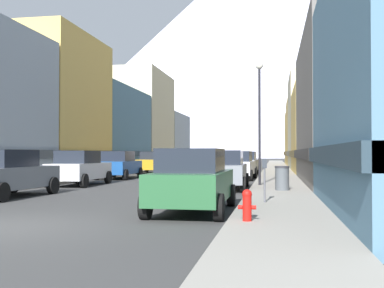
% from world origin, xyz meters
% --- Properties ---
extents(sidewalk_left, '(2.50, 100.00, 0.15)m').
position_xyz_m(sidewalk_left, '(-6.25, 35.00, 0.07)').
color(sidewalk_left, gray).
rests_on(sidewalk_left, ground).
extents(sidewalk_right, '(2.50, 100.00, 0.15)m').
position_xyz_m(sidewalk_right, '(6.25, 35.00, 0.07)').
color(sidewalk_right, gray).
rests_on(sidewalk_right, ground).
extents(storefront_left_2, '(7.20, 9.57, 10.54)m').
position_xyz_m(storefront_left_2, '(-10.95, 22.88, 5.10)').
color(storefront_left_2, '#D8B259').
rests_on(storefront_left_2, ground).
extents(storefront_left_3, '(9.11, 12.39, 8.03)m').
position_xyz_m(storefront_left_3, '(-11.91, 33.94, 3.87)').
color(storefront_left_3, slate).
rests_on(storefront_left_3, ground).
extents(storefront_left_4, '(7.67, 11.75, 11.73)m').
position_xyz_m(storefront_left_4, '(-11.19, 46.26, 5.68)').
color(storefront_left_4, beige).
rests_on(storefront_left_4, ground).
extents(storefront_left_5, '(9.54, 11.43, 7.52)m').
position_xyz_m(storefront_left_5, '(-12.12, 58.17, 3.62)').
color(storefront_left_5, '#99A5B2').
rests_on(storefront_left_5, ground).
extents(storefront_right_2, '(6.74, 9.63, 6.69)m').
position_xyz_m(storefront_right_2, '(10.72, 27.92, 3.22)').
color(storefront_right_2, '#D8B259').
rests_on(storefront_right_2, ground).
extents(storefront_right_3, '(6.34, 9.91, 9.39)m').
position_xyz_m(storefront_right_3, '(10.52, 37.76, 4.53)').
color(storefront_right_3, beige).
rests_on(storefront_right_3, ground).
extents(storefront_right_4, '(8.03, 8.46, 7.93)m').
position_xyz_m(storefront_right_4, '(11.37, 47.27, 3.82)').
color(storefront_right_4, '#D8B259').
rests_on(storefront_right_4, ground).
extents(storefront_right_5, '(6.39, 8.20, 7.15)m').
position_xyz_m(storefront_right_5, '(10.55, 55.99, 3.44)').
color(storefront_right_5, '#D8B259').
rests_on(storefront_right_5, ground).
extents(car_left_0, '(2.24, 4.48, 1.78)m').
position_xyz_m(car_left_0, '(-3.80, 6.34, 0.90)').
color(car_left_0, slate).
rests_on(car_left_0, ground).
extents(car_left_1, '(2.11, 4.42, 1.78)m').
position_xyz_m(car_left_1, '(-3.80, 12.80, 0.90)').
color(car_left_1, silver).
rests_on(car_left_1, ground).
extents(car_left_2, '(2.15, 4.44, 1.78)m').
position_xyz_m(car_left_2, '(-3.80, 18.84, 0.90)').
color(car_left_2, '#19478C').
rests_on(car_left_2, ground).
extents(car_left_3, '(2.24, 4.48, 1.78)m').
position_xyz_m(car_left_3, '(-3.80, 27.16, 0.90)').
color(car_left_3, '#B28419').
rests_on(car_left_3, ground).
extents(car_right_0, '(2.08, 4.41, 1.78)m').
position_xyz_m(car_right_0, '(3.80, 3.35, 0.90)').
color(car_right_0, '#265933').
rests_on(car_right_0, ground).
extents(car_right_1, '(2.14, 4.44, 1.78)m').
position_xyz_m(car_right_1, '(3.80, 11.53, 0.90)').
color(car_right_1, slate).
rests_on(car_right_1, ground).
extents(car_right_2, '(2.19, 4.46, 1.78)m').
position_xyz_m(car_right_2, '(3.80, 19.49, 0.90)').
color(car_right_2, silver).
rests_on(car_right_2, ground).
extents(car_right_3, '(2.18, 4.45, 1.78)m').
position_xyz_m(car_right_3, '(3.80, 26.34, 0.90)').
color(car_right_3, slate).
rests_on(car_right_3, ground).
extents(fire_hydrant_near, '(0.40, 0.22, 0.70)m').
position_xyz_m(fire_hydrant_near, '(5.45, 0.97, 0.53)').
color(fire_hydrant_near, red).
rests_on(fire_hydrant_near, sidewalk_right).
extents(parking_meter_near, '(0.14, 0.10, 1.33)m').
position_xyz_m(parking_meter_near, '(5.75, 4.93, 1.01)').
color(parking_meter_near, '#595960').
rests_on(parking_meter_near, sidewalk_right).
extents(trash_bin_right, '(0.59, 0.59, 0.98)m').
position_xyz_m(trash_bin_right, '(6.35, 9.69, 0.64)').
color(trash_bin_right, '#4C5156').
rests_on(trash_bin_right, sidewalk_right).
extents(potted_plant_0, '(0.63, 0.63, 0.97)m').
position_xyz_m(potted_plant_0, '(-7.00, 18.43, 0.69)').
color(potted_plant_0, gray).
rests_on(potted_plant_0, sidewalk_left).
extents(potted_plant_1, '(0.71, 0.71, 1.06)m').
position_xyz_m(potted_plant_1, '(-7.00, 11.63, 0.72)').
color(potted_plant_1, '#4C4C51').
rests_on(potted_plant_1, sidewalk_left).
extents(pedestrian_0, '(0.36, 0.36, 1.68)m').
position_xyz_m(pedestrian_0, '(-6.25, 26.01, 0.93)').
color(pedestrian_0, brown).
rests_on(pedestrian_0, sidewalk_left).
extents(streetlamp_right, '(0.36, 0.36, 5.86)m').
position_xyz_m(streetlamp_right, '(5.35, 12.67, 3.99)').
color(streetlamp_right, black).
rests_on(streetlamp_right, sidewalk_right).
extents(mountain_backdrop, '(249.88, 249.88, 123.98)m').
position_xyz_m(mountain_backdrop, '(-6.14, 260.00, 61.99)').
color(mountain_backdrop, silver).
rests_on(mountain_backdrop, ground).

